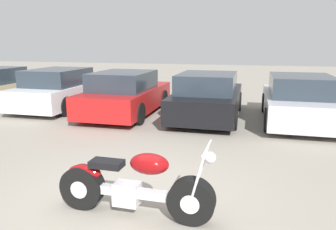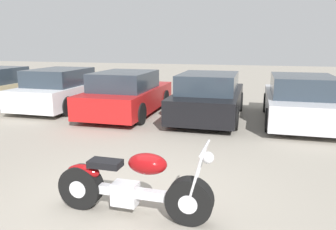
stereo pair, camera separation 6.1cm
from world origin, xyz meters
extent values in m
plane|color=gray|center=(0.00, 0.00, 0.00)|extent=(60.00, 60.00, 0.00)
cylinder|color=black|center=(0.99, -0.38, 0.30)|extent=(0.61, 0.21, 0.61)
cylinder|color=silver|center=(0.99, -0.38, 0.30)|extent=(0.25, 0.22, 0.24)
cylinder|color=black|center=(-0.55, -0.35, 0.30)|extent=(0.61, 0.21, 0.61)
cylinder|color=silver|center=(-0.55, -0.35, 0.30)|extent=(0.25, 0.22, 0.24)
cube|color=silver|center=(0.22, -0.37, 0.32)|extent=(1.18, 0.13, 0.12)
cube|color=silver|center=(0.11, -0.36, 0.29)|extent=(0.34, 0.25, 0.30)
ellipsoid|color=maroon|center=(0.44, -0.37, 0.75)|extent=(0.53, 0.33, 0.27)
cube|color=black|center=(-0.16, -0.36, 0.69)|extent=(0.44, 0.25, 0.09)
ellipsoid|color=maroon|center=(-0.50, -0.35, 0.53)|extent=(0.48, 0.21, 0.20)
cylinder|color=silver|center=(1.08, -0.47, 0.67)|extent=(0.22, 0.04, 0.73)
cylinder|color=silver|center=(1.08, -0.29, 0.67)|extent=(0.22, 0.04, 0.73)
cylinder|color=silver|center=(1.17, -0.38, 1.03)|extent=(0.04, 0.62, 0.03)
sphere|color=silver|center=(1.21, -0.38, 0.91)|extent=(0.15, 0.15, 0.15)
cylinder|color=silver|center=(-0.10, -0.22, 0.20)|extent=(1.18, 0.10, 0.08)
cylinder|color=black|center=(-8.27, 7.04, 0.31)|extent=(0.20, 0.62, 0.62)
cylinder|color=black|center=(-6.56, 7.04, 0.31)|extent=(0.20, 0.62, 0.62)
cube|color=white|center=(-4.82, 6.03, 0.49)|extent=(1.84, 4.11, 0.67)
cube|color=#28333D|center=(-4.82, 5.78, 1.10)|extent=(1.62, 2.14, 0.55)
cylinder|color=black|center=(-5.68, 7.30, 0.31)|extent=(0.20, 0.62, 0.62)
cylinder|color=black|center=(-3.96, 7.30, 0.31)|extent=(0.20, 0.62, 0.62)
cylinder|color=black|center=(-5.68, 4.75, 0.31)|extent=(0.20, 0.62, 0.62)
cylinder|color=black|center=(-3.96, 4.75, 0.31)|extent=(0.20, 0.62, 0.62)
cube|color=red|center=(-2.22, 5.58, 0.49)|extent=(1.84, 4.11, 0.67)
cube|color=#28333D|center=(-2.22, 5.33, 1.10)|extent=(1.62, 2.14, 0.55)
cylinder|color=black|center=(-3.08, 6.85, 0.31)|extent=(0.20, 0.62, 0.62)
cylinder|color=black|center=(-1.36, 6.85, 0.31)|extent=(0.20, 0.62, 0.62)
cylinder|color=black|center=(-3.08, 4.30, 0.31)|extent=(0.20, 0.62, 0.62)
cylinder|color=black|center=(-1.36, 4.30, 0.31)|extent=(0.20, 0.62, 0.62)
cube|color=black|center=(0.38, 5.70, 0.49)|extent=(1.84, 4.11, 0.67)
cube|color=#28333D|center=(0.38, 5.45, 1.10)|extent=(1.62, 2.14, 0.55)
cylinder|color=black|center=(-0.48, 6.97, 0.31)|extent=(0.20, 0.62, 0.62)
cylinder|color=black|center=(1.23, 6.97, 0.31)|extent=(0.20, 0.62, 0.62)
cylinder|color=black|center=(-0.48, 4.42, 0.31)|extent=(0.20, 0.62, 0.62)
cylinder|color=black|center=(1.23, 4.42, 0.31)|extent=(0.20, 0.62, 0.62)
cube|color=#BCBCC1|center=(2.97, 5.72, 0.49)|extent=(1.84, 4.11, 0.67)
cube|color=#28333D|center=(2.97, 5.47, 1.10)|extent=(1.62, 2.14, 0.55)
cylinder|color=black|center=(2.12, 7.00, 0.31)|extent=(0.20, 0.62, 0.62)
cylinder|color=black|center=(3.83, 7.00, 0.31)|extent=(0.20, 0.62, 0.62)
cylinder|color=black|center=(2.12, 4.45, 0.31)|extent=(0.20, 0.62, 0.62)
camera|label=1|loc=(1.65, -4.14, 2.27)|focal=35.00mm
camera|label=2|loc=(1.71, -4.12, 2.27)|focal=35.00mm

